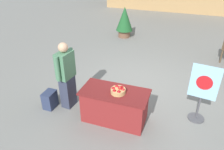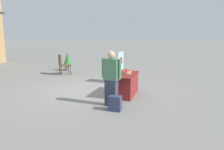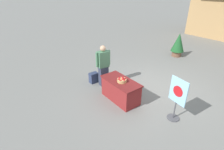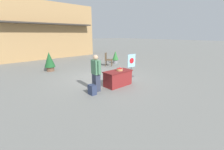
{
  "view_description": "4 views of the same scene",
  "coord_description": "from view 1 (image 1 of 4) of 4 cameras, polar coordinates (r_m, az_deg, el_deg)",
  "views": [
    {
      "loc": [
        1.0,
        -5.05,
        3.3
      ],
      "look_at": [
        -0.43,
        -1.01,
        0.84
      ],
      "focal_mm": 35.0,
      "sensor_mm": 36.0,
      "label": 1
    },
    {
      "loc": [
        -7.34,
        -3.17,
        2.13
      ],
      "look_at": [
        -0.54,
        -1.1,
        0.75
      ],
      "focal_mm": 35.0,
      "sensor_mm": 36.0,
      "label": 2
    },
    {
      "loc": [
        3.66,
        -4.77,
        3.54
      ],
      "look_at": [
        -0.79,
        -1.4,
        0.69
      ],
      "focal_mm": 28.0,
      "sensor_mm": 36.0,
      "label": 3
    },
    {
      "loc": [
        -5.14,
        -6.5,
        2.49
      ],
      "look_at": [
        -0.34,
        -1.2,
        0.5
      ],
      "focal_mm": 24.0,
      "sensor_mm": 36.0,
      "label": 4
    }
  ],
  "objects": [
    {
      "name": "ground_plane",
      "position": [
        6.11,
        7.02,
        -3.13
      ],
      "size": [
        120.0,
        120.0,
        0.0
      ],
      "primitive_type": "plane",
      "color": "slate"
    },
    {
      "name": "display_table",
      "position": [
        4.77,
        0.69,
        -7.99
      ],
      "size": [
        1.43,
        0.7,
        0.74
      ],
      "color": "maroon",
      "rests_on": "ground_plane"
    },
    {
      "name": "backpack",
      "position": [
        5.43,
        -15.91,
        -6.19
      ],
      "size": [
        0.24,
        0.34,
        0.42
      ],
      "color": "#2D3856",
      "rests_on": "ground_plane"
    },
    {
      "name": "apple_basket",
      "position": [
        4.48,
        1.63,
        -4.06
      ],
      "size": [
        0.31,
        0.31,
        0.16
      ],
      "color": "tan",
      "rests_on": "display_table"
    },
    {
      "name": "person_visitor",
      "position": [
        5.07,
        -11.85,
        -0.14
      ],
      "size": [
        0.3,
        0.61,
        1.62
      ],
      "rotation": [
        0.0,
        0.0,
        -0.11
      ],
      "color": "#33384C",
      "rests_on": "ground_plane"
    },
    {
      "name": "potted_plant_near_right",
      "position": [
        9.53,
        3.29,
        13.98
      ],
      "size": [
        0.71,
        0.71,
        1.29
      ],
      "color": "brown",
      "rests_on": "ground_plane"
    },
    {
      "name": "poster_board",
      "position": [
        4.95,
        22.5,
        -4.07
      ],
      "size": [
        0.57,
        0.36,
        1.34
      ],
      "rotation": [
        0.0,
        0.0,
        -1.71
      ],
      "color": "#4C4C51",
      "rests_on": "ground_plane"
    }
  ]
}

